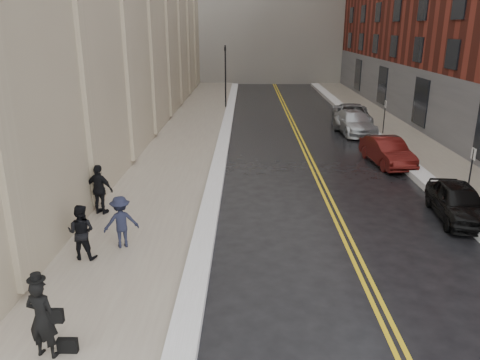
{
  "coord_description": "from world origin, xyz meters",
  "views": [
    {
      "loc": [
        -0.83,
        -9.49,
        6.66
      ],
      "look_at": [
        -1.05,
        5.87,
        1.6
      ],
      "focal_mm": 35.0,
      "sensor_mm": 36.0,
      "label": 1
    }
  ],
  "objects_px": {
    "car_silver_far": "(352,116)",
    "pedestrian_a": "(81,232)",
    "car_maroon": "(387,152)",
    "car_silver_near": "(354,122)",
    "pedestrian_main": "(42,318)",
    "pedestrian_b": "(121,222)",
    "pedestrian_c": "(100,190)",
    "car_black": "(458,202)"
  },
  "relations": [
    {
      "from": "car_maroon",
      "to": "car_silver_near",
      "type": "bearing_deg",
      "value": 82.91
    },
    {
      "from": "car_silver_near",
      "to": "pedestrian_main",
      "type": "relative_size",
      "value": 2.78
    },
    {
      "from": "car_silver_far",
      "to": "car_maroon",
      "type": "bearing_deg",
      "value": -84.36
    },
    {
      "from": "car_maroon",
      "to": "pedestrian_b",
      "type": "height_order",
      "value": "pedestrian_b"
    },
    {
      "from": "pedestrian_main",
      "to": "pedestrian_a",
      "type": "height_order",
      "value": "pedestrian_main"
    },
    {
      "from": "car_silver_far",
      "to": "pedestrian_a",
      "type": "relative_size",
      "value": 3.24
    },
    {
      "from": "car_maroon",
      "to": "car_silver_near",
      "type": "height_order",
      "value": "car_silver_near"
    },
    {
      "from": "pedestrian_c",
      "to": "car_black",
      "type": "bearing_deg",
      "value": -160.93
    },
    {
      "from": "car_black",
      "to": "pedestrian_c",
      "type": "distance_m",
      "value": 12.92
    },
    {
      "from": "pedestrian_c",
      "to": "car_silver_far",
      "type": "bearing_deg",
      "value": -108.32
    },
    {
      "from": "car_black",
      "to": "car_silver_near",
      "type": "xyz_separation_m",
      "value": [
        -0.62,
        14.36,
        0.05
      ]
    },
    {
      "from": "car_maroon",
      "to": "pedestrian_main",
      "type": "relative_size",
      "value": 2.34
    },
    {
      "from": "car_silver_near",
      "to": "pedestrian_a",
      "type": "relative_size",
      "value": 2.96
    },
    {
      "from": "car_silver_near",
      "to": "pedestrian_a",
      "type": "xyz_separation_m",
      "value": [
        -11.8,
        -17.84,
        0.27
      ]
    },
    {
      "from": "car_maroon",
      "to": "pedestrian_a",
      "type": "relative_size",
      "value": 2.49
    },
    {
      "from": "car_maroon",
      "to": "pedestrian_b",
      "type": "distance_m",
      "value": 14.59
    },
    {
      "from": "pedestrian_main",
      "to": "pedestrian_a",
      "type": "xyz_separation_m",
      "value": [
        -0.66,
        4.3,
        -0.05
      ]
    },
    {
      "from": "car_silver_near",
      "to": "pedestrian_a",
      "type": "bearing_deg",
      "value": -128.14
    },
    {
      "from": "pedestrian_b",
      "to": "pedestrian_a",
      "type": "bearing_deg",
      "value": 19.07
    },
    {
      "from": "car_maroon",
      "to": "pedestrian_a",
      "type": "height_order",
      "value": "pedestrian_a"
    },
    {
      "from": "pedestrian_a",
      "to": "pedestrian_b",
      "type": "distance_m",
      "value": 1.24
    },
    {
      "from": "pedestrian_main",
      "to": "pedestrian_b",
      "type": "bearing_deg",
      "value": -82.3
    },
    {
      "from": "car_silver_near",
      "to": "pedestrian_main",
      "type": "height_order",
      "value": "pedestrian_main"
    },
    {
      "from": "car_silver_near",
      "to": "pedestrian_b",
      "type": "bearing_deg",
      "value": -127.1
    },
    {
      "from": "pedestrian_a",
      "to": "car_maroon",
      "type": "bearing_deg",
      "value": -133.15
    },
    {
      "from": "car_silver_far",
      "to": "pedestrian_c",
      "type": "height_order",
      "value": "pedestrian_c"
    },
    {
      "from": "pedestrian_a",
      "to": "car_silver_far",
      "type": "bearing_deg",
      "value": -115.76
    },
    {
      "from": "car_silver_far",
      "to": "pedestrian_c",
      "type": "xyz_separation_m",
      "value": [
        -12.59,
        -16.55,
        0.32
      ]
    },
    {
      "from": "car_silver_far",
      "to": "pedestrian_c",
      "type": "bearing_deg",
      "value": -120.19
    },
    {
      "from": "car_silver_near",
      "to": "car_silver_far",
      "type": "relative_size",
      "value": 0.91
    },
    {
      "from": "car_maroon",
      "to": "pedestrian_main",
      "type": "height_order",
      "value": "pedestrian_main"
    },
    {
      "from": "car_silver_far",
      "to": "pedestrian_a",
      "type": "bearing_deg",
      "value": -114.11
    },
    {
      "from": "car_silver_far",
      "to": "car_black",
      "type": "bearing_deg",
      "value": -81.81
    },
    {
      "from": "pedestrian_c",
      "to": "pedestrian_a",
      "type": "bearing_deg",
      "value": 116.99
    },
    {
      "from": "pedestrian_b",
      "to": "pedestrian_c",
      "type": "distance_m",
      "value": 3.03
    },
    {
      "from": "pedestrian_c",
      "to": "car_maroon",
      "type": "bearing_deg",
      "value": -131.45
    },
    {
      "from": "car_silver_near",
      "to": "pedestrian_c",
      "type": "bearing_deg",
      "value": -135.15
    },
    {
      "from": "car_silver_near",
      "to": "pedestrian_b",
      "type": "xyz_separation_m",
      "value": [
        -10.84,
        -17.06,
        0.26
      ]
    },
    {
      "from": "car_black",
      "to": "pedestrian_b",
      "type": "distance_m",
      "value": 11.78
    },
    {
      "from": "pedestrian_a",
      "to": "pedestrian_main",
      "type": "bearing_deg",
      "value": 104.21
    },
    {
      "from": "car_black",
      "to": "pedestrian_main",
      "type": "bearing_deg",
      "value": -140.82
    },
    {
      "from": "car_silver_near",
      "to": "car_silver_far",
      "type": "xyz_separation_m",
      "value": [
        0.3,
        2.16,
        0.04
      ]
    }
  ]
}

